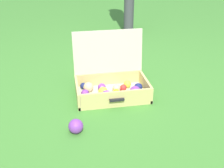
{
  "coord_description": "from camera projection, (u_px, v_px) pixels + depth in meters",
  "views": [
    {
      "loc": [
        -0.35,
        -1.87,
        1.1
      ],
      "look_at": [
        -0.0,
        0.03,
        0.11
      ],
      "focal_mm": 44.86,
      "sensor_mm": 36.0,
      "label": 1
    }
  ],
  "objects": [
    {
      "name": "stray_ball_on_grass",
      "position": [
        76.0,
        126.0,
        1.78
      ],
      "size": [
        0.1,
        0.1,
        0.1
      ],
      "primitive_type": "sphere",
      "color": "purple",
      "rests_on": "ground"
    },
    {
      "name": "open_suitcase",
      "position": [
        111.0,
        82.0,
        2.21
      ],
      "size": [
        0.56,
        0.41,
        0.48
      ],
      "color": "beige",
      "rests_on": "ground"
    },
    {
      "name": "ground_plane",
      "position": [
        113.0,
        98.0,
        2.19
      ],
      "size": [
        16.0,
        16.0,
        0.0
      ],
      "primitive_type": "plane",
      "color": "#3D7A2D"
    }
  ]
}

